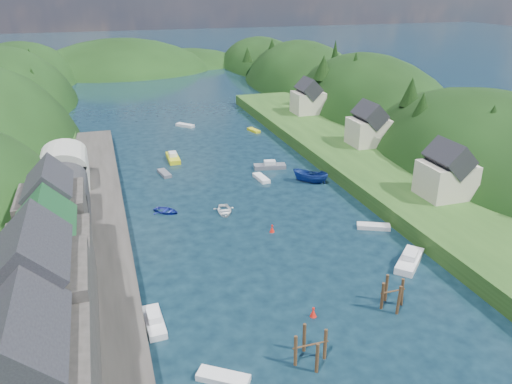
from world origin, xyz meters
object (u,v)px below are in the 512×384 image
object	(u,v)px
piling_cluster_far	(392,296)
channel_buoy_far	(272,229)
piling_cluster_near	(310,350)
channel_buoy_near	(313,312)

from	to	relation	value
piling_cluster_far	channel_buoy_far	bearing A→B (deg)	107.31
piling_cluster_near	piling_cluster_far	world-z (taller)	piling_cluster_far
piling_cluster_near	channel_buoy_near	distance (m)	6.59
channel_buoy_near	channel_buoy_far	size ratio (longest dim) A/B	1.00
channel_buoy_near	channel_buoy_far	bearing A→B (deg)	83.33
channel_buoy_near	channel_buoy_far	xyz separation A→B (m)	(2.20, 18.83, 0.00)
piling_cluster_near	channel_buoy_near	world-z (taller)	piling_cluster_near
channel_buoy_near	piling_cluster_far	bearing A→B (deg)	-6.79
piling_cluster_far	channel_buoy_near	bearing A→B (deg)	173.21
piling_cluster_far	channel_buoy_far	size ratio (longest dim) A/B	3.49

